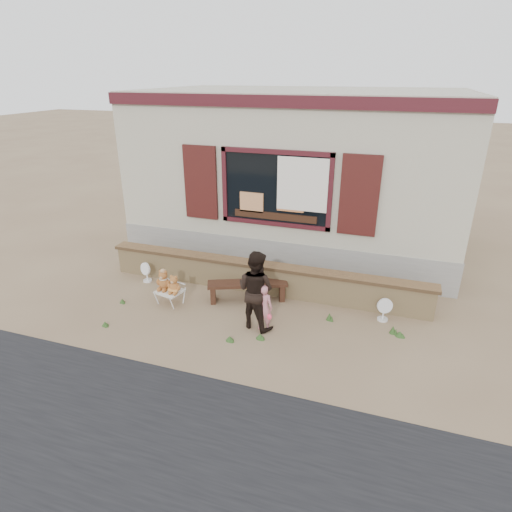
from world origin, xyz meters
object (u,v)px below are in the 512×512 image
(child, at_px, (264,307))
(teddy_bear_left, at_px, (164,279))
(adult, at_px, (256,290))
(bench, at_px, (247,287))
(teddy_bear_right, at_px, (174,284))
(folding_chair, at_px, (170,292))

(child, bearing_deg, teddy_bear_left, -10.93)
(adult, bearing_deg, teddy_bear_left, 9.34)
(bench, xyz_separation_m, teddy_bear_left, (-1.60, -0.61, 0.21))
(teddy_bear_right, height_order, child, child)
(bench, bearing_deg, folding_chair, -179.15)
(teddy_bear_right, bearing_deg, adult, 6.22)
(teddy_bear_right, bearing_deg, teddy_bear_left, 180.00)
(child, bearing_deg, adult, -24.60)
(bench, height_order, folding_chair, bench)
(child, xyz_separation_m, adult, (-0.18, 0.07, 0.30))
(folding_chair, relative_size, child, 0.62)
(teddy_bear_left, distance_m, adult, 2.10)
(child, bearing_deg, teddy_bear_right, -10.34)
(bench, xyz_separation_m, adult, (0.47, -0.87, 0.45))
(teddy_bear_right, height_order, adult, adult)
(folding_chair, bearing_deg, teddy_bear_left, -180.00)
(folding_chair, height_order, teddy_bear_left, teddy_bear_left)
(bench, height_order, child, child)
(folding_chair, xyz_separation_m, teddy_bear_left, (-0.14, 0.03, 0.24))
(folding_chair, relative_size, adult, 0.38)
(folding_chair, xyz_separation_m, child, (2.11, -0.31, 0.19))
(teddy_bear_left, relative_size, teddy_bear_right, 1.13)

